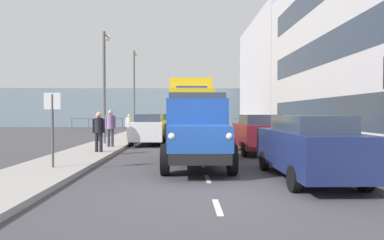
% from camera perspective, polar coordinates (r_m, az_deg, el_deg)
% --- Properties ---
extents(ground_plane, '(80.00, 80.00, 0.00)m').
position_cam_1_polar(ground_plane, '(19.60, 0.55, -4.04)').
color(ground_plane, '#423F44').
extents(sidewalk_left, '(2.35, 40.88, 0.15)m').
position_cam_1_polar(sidewalk_left, '(20.31, 14.20, -3.68)').
color(sidewalk_left, '#9E9993').
rests_on(sidewalk_left, ground_plane).
extents(sidewalk_right, '(2.35, 40.88, 0.15)m').
position_cam_1_polar(sidewalk_right, '(20.02, -13.29, -3.75)').
color(sidewalk_right, '#9E9993').
rests_on(sidewalk_right, ground_plane).
extents(road_centreline_markings, '(0.12, 37.35, 0.01)m').
position_cam_1_polar(road_centreline_markings, '(19.31, 0.58, -4.11)').
color(road_centreline_markings, silver).
rests_on(road_centreline_markings, ground_plane).
extents(building_far_block, '(7.75, 14.14, 10.74)m').
position_cam_1_polar(building_far_block, '(33.99, 16.78, 7.19)').
color(building_far_block, '#B7B2B7').
rests_on(building_far_block, ground_plane).
extents(sea_horizon, '(80.00, 0.80, 5.00)m').
position_cam_1_polar(sea_horizon, '(42.96, -0.44, 2.14)').
color(sea_horizon, gray).
rests_on(sea_horizon, ground_plane).
extents(seawall_railing, '(28.08, 0.08, 1.20)m').
position_cam_1_polar(seawall_railing, '(39.36, -0.37, -0.08)').
color(seawall_railing, '#4C5156').
rests_on(seawall_railing, ground_plane).
extents(truck_vintage_blue, '(2.17, 5.64, 2.43)m').
position_cam_1_polar(truck_vintage_blue, '(10.80, 0.86, -2.03)').
color(truck_vintage_blue, black).
rests_on(truck_vintage_blue, ground_plane).
extents(lorry_cargo_yellow, '(2.58, 8.20, 3.87)m').
position_cam_1_polar(lorry_cargo_yellow, '(21.31, -0.23, 1.97)').
color(lorry_cargo_yellow, gold).
rests_on(lorry_cargo_yellow, ground_plane).
extents(car_navy_kerbside_near, '(1.80, 4.51, 1.72)m').
position_cam_1_polar(car_navy_kerbside_near, '(9.39, 19.25, -4.31)').
color(car_navy_kerbside_near, navy).
rests_on(car_navy_kerbside_near, ground_plane).
extents(car_maroon_kerbside_1, '(1.83, 3.86, 1.72)m').
position_cam_1_polar(car_maroon_kerbside_1, '(15.02, 11.35, -2.24)').
color(car_maroon_kerbside_1, maroon).
rests_on(car_maroon_kerbside_1, ground_plane).
extents(car_white_oppositeside_0, '(1.85, 4.30, 1.72)m').
position_cam_1_polar(car_white_oppositeside_0, '(19.12, -7.39, -1.49)').
color(car_white_oppositeside_0, white).
rests_on(car_white_oppositeside_0, ground_plane).
extents(car_teal_oppositeside_1, '(1.82, 4.23, 1.72)m').
position_cam_1_polar(car_teal_oppositeside_1, '(25.69, -5.82, -0.80)').
color(car_teal_oppositeside_1, '#1E6670').
rests_on(car_teal_oppositeside_1, ground_plane).
extents(pedestrian_near_railing, '(0.53, 0.34, 1.66)m').
position_cam_1_polar(pedestrian_near_railing, '(14.46, -15.81, -1.47)').
color(pedestrian_near_railing, black).
rests_on(pedestrian_near_railing, sidewalk_right).
extents(pedestrian_couple_b, '(0.53, 0.34, 1.79)m').
position_cam_1_polar(pedestrian_couple_b, '(16.60, -13.90, -0.83)').
color(pedestrian_couple_b, '#383342').
rests_on(pedestrian_couple_b, sidewalk_right).
extents(pedestrian_couple_a, '(0.53, 0.34, 1.73)m').
position_cam_1_polar(pedestrian_couple_a, '(19.86, -15.71, -0.64)').
color(pedestrian_couple_a, '#4C473D').
rests_on(pedestrian_couple_a, sidewalk_right).
extents(pedestrian_in_dark_coat, '(0.53, 0.34, 1.58)m').
position_cam_1_polar(pedestrian_in_dark_coat, '(21.84, -10.79, -0.70)').
color(pedestrian_in_dark_coat, '#4C473D').
rests_on(pedestrian_in_dark_coat, sidewalk_right).
extents(lamp_post_promenade, '(0.32, 1.14, 6.04)m').
position_cam_1_polar(lamp_post_promenade, '(18.72, -14.79, 7.26)').
color(lamp_post_promenade, '#59595B').
rests_on(lamp_post_promenade, sidewalk_right).
extents(lamp_post_far, '(0.32, 1.14, 6.82)m').
position_cam_1_polar(lamp_post_far, '(28.04, -9.92, 6.08)').
color(lamp_post_far, '#59595B').
rests_on(lamp_post_far, sidewalk_right).
extents(street_sign, '(0.50, 0.07, 2.25)m').
position_cam_1_polar(street_sign, '(10.79, -22.93, 0.56)').
color(street_sign, '#4C4C4C').
rests_on(street_sign, sidewalk_right).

